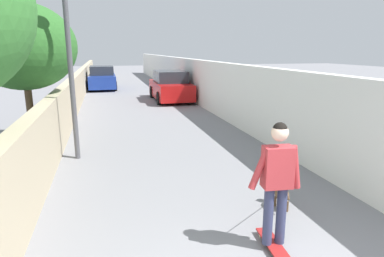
{
  "coord_description": "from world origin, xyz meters",
  "views": [
    {
      "loc": [
        -2.14,
        1.58,
        2.63
      ],
      "look_at": [
        4.45,
        -0.15,
        1.0
      ],
      "focal_mm": 31.03,
      "sensor_mm": 36.0,
      "label": 1
    }
  ],
  "objects_px": {
    "dog": "(281,193)",
    "car_near": "(170,87)",
    "skateboard": "(273,244)",
    "tree_left_near": "(23,47)",
    "person_skateboarder": "(277,175)",
    "car_far": "(102,78)",
    "lamp_post": "(67,32)"
  },
  "relations": [
    {
      "from": "dog",
      "to": "car_near",
      "type": "distance_m",
      "value": 12.49
    },
    {
      "from": "car_far",
      "to": "lamp_post",
      "type": "bearing_deg",
      "value": 177.72
    },
    {
      "from": "person_skateboarder",
      "to": "dog",
      "type": "xyz_separation_m",
      "value": [
        1.04,
        -0.69,
        -0.79
      ]
    },
    {
      "from": "lamp_post",
      "to": "person_skateboarder",
      "type": "height_order",
      "value": "lamp_post"
    },
    {
      "from": "skateboard",
      "to": "car_far",
      "type": "relative_size",
      "value": 0.2
    },
    {
      "from": "tree_left_near",
      "to": "skateboard",
      "type": "xyz_separation_m",
      "value": [
        -6.05,
        -4.07,
        -2.62
      ]
    },
    {
      "from": "tree_left_near",
      "to": "dog",
      "type": "height_order",
      "value": "tree_left_near"
    },
    {
      "from": "tree_left_near",
      "to": "car_far",
      "type": "bearing_deg",
      "value": -7.65
    },
    {
      "from": "tree_left_near",
      "to": "person_skateboarder",
      "type": "distance_m",
      "value": 7.47
    },
    {
      "from": "dog",
      "to": "car_far",
      "type": "height_order",
      "value": "car_far"
    },
    {
      "from": "tree_left_near",
      "to": "car_near",
      "type": "height_order",
      "value": "tree_left_near"
    },
    {
      "from": "lamp_post",
      "to": "car_far",
      "type": "relative_size",
      "value": 1.08
    },
    {
      "from": "lamp_post",
      "to": "skateboard",
      "type": "distance_m",
      "value": 6.23
    },
    {
      "from": "skateboard",
      "to": "car_far",
      "type": "xyz_separation_m",
      "value": [
        19.76,
        2.23,
        0.65
      ]
    },
    {
      "from": "car_far",
      "to": "tree_left_near",
      "type": "bearing_deg",
      "value": 172.35
    },
    {
      "from": "tree_left_near",
      "to": "dog",
      "type": "bearing_deg",
      "value": -136.47
    },
    {
      "from": "dog",
      "to": "car_near",
      "type": "bearing_deg",
      "value": -2.52
    },
    {
      "from": "skateboard",
      "to": "car_near",
      "type": "height_order",
      "value": "car_near"
    },
    {
      "from": "car_far",
      "to": "dog",
      "type": "bearing_deg",
      "value": -171.14
    },
    {
      "from": "skateboard",
      "to": "car_near",
      "type": "relative_size",
      "value": 0.2
    },
    {
      "from": "lamp_post",
      "to": "person_skateboarder",
      "type": "xyz_separation_m",
      "value": [
        -4.71,
        -2.83,
        -1.95
      ]
    },
    {
      "from": "skateboard",
      "to": "person_skateboarder",
      "type": "distance_m",
      "value": 0.99
    },
    {
      "from": "tree_left_near",
      "to": "person_skateboarder",
      "type": "xyz_separation_m",
      "value": [
        -6.05,
        -4.07,
        -1.63
      ]
    },
    {
      "from": "dog",
      "to": "car_near",
      "type": "relative_size",
      "value": 0.33
    },
    {
      "from": "skateboard",
      "to": "lamp_post",
      "type": "bearing_deg",
      "value": 31.0
    },
    {
      "from": "skateboard",
      "to": "dog",
      "type": "height_order",
      "value": "dog"
    },
    {
      "from": "dog",
      "to": "lamp_post",
      "type": "bearing_deg",
      "value": 43.81
    },
    {
      "from": "dog",
      "to": "car_near",
      "type": "height_order",
      "value": "car_near"
    },
    {
      "from": "lamp_post",
      "to": "tree_left_near",
      "type": "bearing_deg",
      "value": 42.76
    },
    {
      "from": "lamp_post",
      "to": "car_far",
      "type": "distance_m",
      "value": 15.24
    },
    {
      "from": "person_skateboarder",
      "to": "tree_left_near",
      "type": "bearing_deg",
      "value": 33.93
    },
    {
      "from": "lamp_post",
      "to": "person_skateboarder",
      "type": "bearing_deg",
      "value": -149.0
    }
  ]
}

